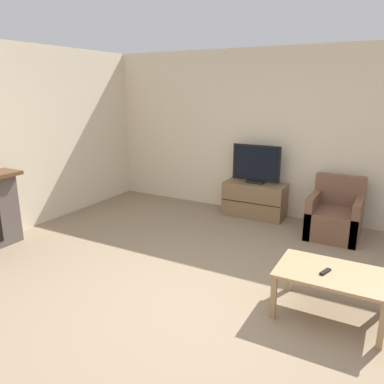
# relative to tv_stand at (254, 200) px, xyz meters

# --- Properties ---
(ground_plane) EXTENTS (24.00, 24.00, 0.00)m
(ground_plane) POSITION_rel_tv_stand_xyz_m (0.52, -2.71, -0.29)
(ground_plane) COLOR #89755B
(wall_back) EXTENTS (12.00, 0.06, 2.70)m
(wall_back) POSITION_rel_tv_stand_xyz_m (0.52, 0.29, 1.06)
(wall_back) COLOR beige
(wall_back) RESTS_ON ground
(tv_stand) EXTENTS (1.00, 0.46, 0.57)m
(tv_stand) POSITION_rel_tv_stand_xyz_m (0.00, 0.00, 0.00)
(tv_stand) COLOR brown
(tv_stand) RESTS_ON ground
(tv) EXTENTS (0.80, 0.18, 0.63)m
(tv) POSITION_rel_tv_stand_xyz_m (-0.00, -0.00, 0.58)
(tv) COLOR black
(tv) RESTS_ON tv_stand
(armchair) EXTENTS (0.70, 0.76, 0.85)m
(armchair) POSITION_rel_tv_stand_xyz_m (1.31, -0.27, -0.01)
(armchair) COLOR brown
(armchair) RESTS_ON ground
(coffee_table) EXTENTS (0.98, 0.64, 0.45)m
(coffee_table) POSITION_rel_tv_stand_xyz_m (1.59, -2.39, 0.11)
(coffee_table) COLOR #A37F56
(coffee_table) RESTS_ON ground
(remote) EXTENTS (0.09, 0.15, 0.02)m
(remote) POSITION_rel_tv_stand_xyz_m (1.54, -2.43, 0.18)
(remote) COLOR black
(remote) RESTS_ON coffee_table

